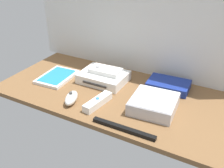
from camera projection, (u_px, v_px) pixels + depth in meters
ground_plane at (112, 94)px, 118.24cm from camera, size 100.00×48.00×2.00cm
back_wall at (138, 6)px, 121.18cm from camera, size 110.00×1.20×64.00cm
game_console at (103, 77)px, 125.44cm from camera, size 21.26×16.76×4.40cm
mini_computer at (154, 104)px, 104.79cm from camera, size 18.43×18.43×5.30cm
game_case at (57, 77)px, 128.75cm from camera, size 14.74×19.80×1.56cm
network_router at (168, 85)px, 119.79cm from camera, size 18.70×13.18×3.40cm
remote_wand at (97, 102)px, 108.11cm from camera, size 5.47×15.14×3.40cm
remote_nunchuk at (71, 98)px, 109.60cm from camera, size 7.32×10.88×5.10cm
remote_classic_pad at (105, 70)px, 124.19cm from camera, size 14.77×8.69×2.40cm
sensor_bar at (123, 129)px, 94.40cm from camera, size 24.02×2.13×1.40cm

